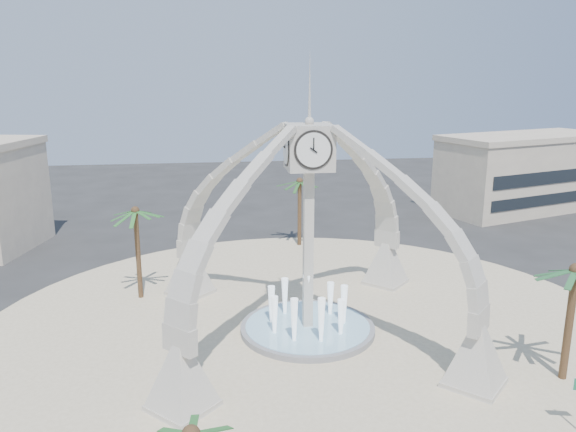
{
  "coord_description": "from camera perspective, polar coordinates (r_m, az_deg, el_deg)",
  "views": [
    {
      "loc": [
        -5.55,
        -30.38,
        14.8
      ],
      "look_at": [
        -0.89,
        2.0,
        6.67
      ],
      "focal_mm": 35.0,
      "sensor_mm": 36.0,
      "label": 1
    }
  ],
  "objects": [
    {
      "name": "ground",
      "position": [
        34.25,
        1.99,
        -11.67
      ],
      "size": [
        140.0,
        140.0,
        0.0
      ],
      "primitive_type": "plane",
      "color": "#282828",
      "rests_on": "ground"
    },
    {
      "name": "plaza",
      "position": [
        34.23,
        1.99,
        -11.62
      ],
      "size": [
        40.0,
        40.0,
        0.06
      ],
      "primitive_type": "cylinder",
      "color": "beige",
      "rests_on": "ground"
    },
    {
      "name": "clock_tower",
      "position": [
        31.98,
        2.09,
        -1.12
      ],
      "size": [
        17.94,
        17.94,
        16.3
      ],
      "color": "#BCB4A7",
      "rests_on": "ground"
    },
    {
      "name": "fountain",
      "position": [
        34.12,
        1.99,
        -11.23
      ],
      "size": [
        8.0,
        8.0,
        3.62
      ],
      "color": "gray",
      "rests_on": "ground"
    },
    {
      "name": "building_ne",
      "position": [
        69.15,
        22.93,
        4.12
      ],
      "size": [
        21.87,
        14.17,
        8.6
      ],
      "rotation": [
        0.0,
        0.0,
        0.31
      ],
      "color": "beige",
      "rests_on": "ground"
    },
    {
      "name": "palm_east",
      "position": [
        30.38,
        27.21,
        -5.04
      ],
      "size": [
        5.28,
        5.28,
        6.57
      ],
      "rotation": [
        0.0,
        0.0,
        -0.37
      ],
      "color": "brown",
      "rests_on": "ground"
    },
    {
      "name": "palm_west",
      "position": [
        38.56,
        -15.25,
        0.38
      ],
      "size": [
        4.18,
        4.18,
        6.85
      ],
      "rotation": [
        0.0,
        0.0,
        -0.21
      ],
      "color": "brown",
      "rests_on": "ground"
    },
    {
      "name": "palm_north",
      "position": [
        49.42,
        1.2,
        3.47
      ],
      "size": [
        4.26,
        4.26,
        6.61
      ],
      "rotation": [
        0.0,
        0.0,
        0.17
      ],
      "color": "brown",
      "rests_on": "ground"
    }
  ]
}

